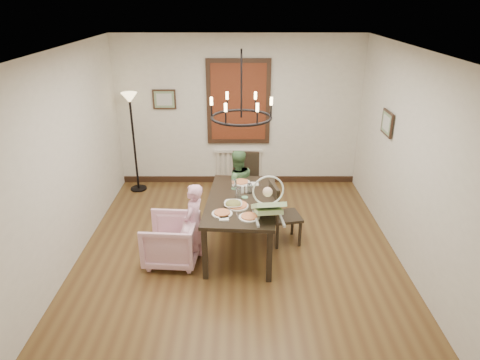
{
  "coord_description": "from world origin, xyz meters",
  "views": [
    {
      "loc": [
        0.02,
        -5.24,
        3.39
      ],
      "look_at": [
        0.03,
        0.16,
        1.05
      ],
      "focal_mm": 32.0,
      "sensor_mm": 36.0,
      "label": 1
    }
  ],
  "objects_px": {
    "chair_right": "(286,213)",
    "floor_lamp": "(134,144)",
    "armchair": "(171,240)",
    "elderly_woman": "(194,230)",
    "seated_man": "(237,191)",
    "baby_bouncer": "(268,204)",
    "drinking_glass": "(238,193)",
    "chair_far": "(245,184)",
    "dining_table": "(241,204)"
  },
  "relations": [
    {
      "from": "seated_man",
      "to": "dining_table",
      "type": "bearing_deg",
      "value": 78.96
    },
    {
      "from": "baby_bouncer",
      "to": "chair_far",
      "type": "bearing_deg",
      "value": 92.74
    },
    {
      "from": "seated_man",
      "to": "armchair",
      "type": "bearing_deg",
      "value": 38.38
    },
    {
      "from": "chair_right",
      "to": "floor_lamp",
      "type": "relative_size",
      "value": 0.53
    },
    {
      "from": "dining_table",
      "to": "chair_right",
      "type": "xyz_separation_m",
      "value": [
        0.65,
        0.16,
        -0.22
      ]
    },
    {
      "from": "seated_man",
      "to": "baby_bouncer",
      "type": "relative_size",
      "value": 1.68
    },
    {
      "from": "chair_far",
      "to": "chair_right",
      "type": "height_order",
      "value": "chair_far"
    },
    {
      "from": "dining_table",
      "to": "armchair",
      "type": "relative_size",
      "value": 2.41
    },
    {
      "from": "chair_far",
      "to": "seated_man",
      "type": "height_order",
      "value": "chair_far"
    },
    {
      "from": "seated_man",
      "to": "drinking_glass",
      "type": "height_order",
      "value": "seated_man"
    },
    {
      "from": "drinking_glass",
      "to": "floor_lamp",
      "type": "relative_size",
      "value": 0.09
    },
    {
      "from": "chair_right",
      "to": "baby_bouncer",
      "type": "height_order",
      "value": "baby_bouncer"
    },
    {
      "from": "drinking_glass",
      "to": "elderly_woman",
      "type": "bearing_deg",
      "value": -149.42
    },
    {
      "from": "seated_man",
      "to": "floor_lamp",
      "type": "bearing_deg",
      "value": -47.24
    },
    {
      "from": "seated_man",
      "to": "drinking_glass",
      "type": "bearing_deg",
      "value": 76.25
    },
    {
      "from": "floor_lamp",
      "to": "chair_far",
      "type": "bearing_deg",
      "value": -23.93
    },
    {
      "from": "chair_right",
      "to": "elderly_woman",
      "type": "height_order",
      "value": "chair_right"
    },
    {
      "from": "floor_lamp",
      "to": "chair_right",
      "type": "bearing_deg",
      "value": -35.81
    },
    {
      "from": "seated_man",
      "to": "chair_far",
      "type": "bearing_deg",
      "value": -131.04
    },
    {
      "from": "elderly_woman",
      "to": "dining_table",
      "type": "bearing_deg",
      "value": 133.31
    },
    {
      "from": "elderly_woman",
      "to": "floor_lamp",
      "type": "relative_size",
      "value": 0.53
    },
    {
      "from": "chair_far",
      "to": "floor_lamp",
      "type": "relative_size",
      "value": 0.56
    },
    {
      "from": "armchair",
      "to": "elderly_woman",
      "type": "distance_m",
      "value": 0.35
    },
    {
      "from": "armchair",
      "to": "seated_man",
      "type": "height_order",
      "value": "seated_man"
    },
    {
      "from": "chair_right",
      "to": "baby_bouncer",
      "type": "distance_m",
      "value": 0.91
    },
    {
      "from": "dining_table",
      "to": "chair_far",
      "type": "relative_size",
      "value": 1.71
    },
    {
      "from": "chair_right",
      "to": "floor_lamp",
      "type": "height_order",
      "value": "floor_lamp"
    },
    {
      "from": "chair_far",
      "to": "elderly_woman",
      "type": "bearing_deg",
      "value": -110.01
    },
    {
      "from": "armchair",
      "to": "dining_table",
      "type": "bearing_deg",
      "value": 114.0
    },
    {
      "from": "dining_table",
      "to": "baby_bouncer",
      "type": "distance_m",
      "value": 0.69
    },
    {
      "from": "armchair",
      "to": "baby_bouncer",
      "type": "height_order",
      "value": "baby_bouncer"
    },
    {
      "from": "baby_bouncer",
      "to": "drinking_glass",
      "type": "xyz_separation_m",
      "value": [
        -0.38,
        0.57,
        -0.12
      ]
    },
    {
      "from": "armchair",
      "to": "floor_lamp",
      "type": "height_order",
      "value": "floor_lamp"
    },
    {
      "from": "chair_far",
      "to": "armchair",
      "type": "distance_m",
      "value": 1.82
    },
    {
      "from": "elderly_woman",
      "to": "floor_lamp",
      "type": "height_order",
      "value": "floor_lamp"
    },
    {
      "from": "baby_bouncer",
      "to": "drinking_glass",
      "type": "height_order",
      "value": "baby_bouncer"
    },
    {
      "from": "armchair",
      "to": "seated_man",
      "type": "relative_size",
      "value": 0.73
    },
    {
      "from": "dining_table",
      "to": "armchair",
      "type": "xyz_separation_m",
      "value": [
        -0.96,
        -0.34,
        -0.37
      ]
    },
    {
      "from": "chair_right",
      "to": "armchair",
      "type": "xyz_separation_m",
      "value": [
        -1.61,
        -0.51,
        -0.15
      ]
    },
    {
      "from": "elderly_woman",
      "to": "floor_lamp",
      "type": "xyz_separation_m",
      "value": [
        -1.3,
        2.35,
        0.43
      ]
    },
    {
      "from": "armchair",
      "to": "elderly_woman",
      "type": "relative_size",
      "value": 0.76
    },
    {
      "from": "chair_right",
      "to": "baby_bouncer",
      "type": "relative_size",
      "value": 1.62
    },
    {
      "from": "chair_right",
      "to": "seated_man",
      "type": "distance_m",
      "value": 1.01
    },
    {
      "from": "seated_man",
      "to": "floor_lamp",
      "type": "distance_m",
      "value": 2.25
    },
    {
      "from": "chair_right",
      "to": "drinking_glass",
      "type": "height_order",
      "value": "chair_right"
    },
    {
      "from": "chair_far",
      "to": "elderly_woman",
      "type": "xyz_separation_m",
      "value": [
        -0.7,
        -1.46,
        -0.03
      ]
    },
    {
      "from": "chair_right",
      "to": "drinking_glass",
      "type": "bearing_deg",
      "value": 88.55
    },
    {
      "from": "dining_table",
      "to": "baby_bouncer",
      "type": "relative_size",
      "value": 2.96
    },
    {
      "from": "armchair",
      "to": "floor_lamp",
      "type": "relative_size",
      "value": 0.4
    },
    {
      "from": "chair_right",
      "to": "chair_far",
      "type": "bearing_deg",
      "value": 18.86
    }
  ]
}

